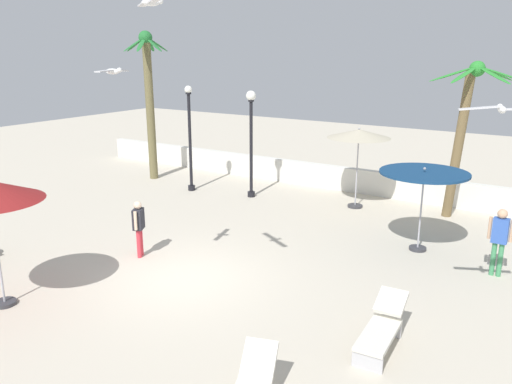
# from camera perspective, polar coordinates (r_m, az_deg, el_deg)

# --- Properties ---
(ground_plane) EXTENTS (56.00, 56.00, 0.00)m
(ground_plane) POSITION_cam_1_polar(r_m,az_deg,el_deg) (13.00, -8.31, -9.39)
(ground_plane) COLOR beige
(boundary_wall) EXTENTS (25.20, 0.30, 0.94)m
(boundary_wall) POSITION_cam_1_polar(r_m,az_deg,el_deg) (20.82, 9.51, 1.47)
(boundary_wall) COLOR silver
(boundary_wall) RESTS_ON ground_plane
(patio_umbrella_0) EXTENTS (2.19, 2.19, 2.85)m
(patio_umbrella_0) POSITION_cam_1_polar(r_m,az_deg,el_deg) (18.18, 11.28, 6.19)
(patio_umbrella_0) COLOR #333338
(patio_umbrella_0) RESTS_ON ground_plane
(patio_umbrella_1) EXTENTS (2.38, 2.38, 2.37)m
(patio_umbrella_1) POSITION_cam_1_polar(r_m,az_deg,el_deg) (14.65, 18.04, 1.54)
(patio_umbrella_1) COLOR #333338
(patio_umbrella_1) RESTS_ON ground_plane
(palm_tree_0) EXTENTS (2.00, 1.93, 6.18)m
(palm_tree_0) POSITION_cam_1_polar(r_m,az_deg,el_deg) (22.45, -11.73, 10.70)
(palm_tree_0) COLOR brown
(palm_tree_0) RESTS_ON ground_plane
(palm_tree_1) EXTENTS (2.86, 2.88, 5.10)m
(palm_tree_1) POSITION_cam_1_polar(r_m,az_deg,el_deg) (17.88, 22.04, 7.34)
(palm_tree_1) COLOR brown
(palm_tree_1) RESTS_ON ground_plane
(lamp_post_1) EXTENTS (0.37, 0.37, 4.00)m
(lamp_post_1) POSITION_cam_1_polar(r_m,az_deg,el_deg) (19.20, -0.54, 6.53)
(lamp_post_1) COLOR black
(lamp_post_1) RESTS_ON ground_plane
(lamp_post_2) EXTENTS (0.29, 0.29, 4.11)m
(lamp_post_2) POSITION_cam_1_polar(r_m,az_deg,el_deg) (20.32, -7.31, 6.17)
(lamp_post_2) COLOR black
(lamp_post_2) RESTS_ON ground_plane
(lounge_chair_1) EXTENTS (0.67, 1.87, 0.81)m
(lounge_chair_1) POSITION_cam_1_polar(r_m,az_deg,el_deg) (10.29, 13.73, -14.22)
(lounge_chair_1) COLOR #B7B7BC
(lounge_chair_1) RESTS_ON ground_plane
(guest_0) EXTENTS (0.38, 0.51, 1.56)m
(guest_0) POSITION_cam_1_polar(r_m,az_deg,el_deg) (14.16, -12.83, -3.42)
(guest_0) COLOR #D8333F
(guest_0) RESTS_ON ground_plane
(guest_1) EXTENTS (0.56, 0.24, 1.73)m
(guest_1) POSITION_cam_1_polar(r_m,az_deg,el_deg) (13.94, 25.31, -4.38)
(guest_1) COLOR #3F8C59
(guest_1) RESTS_ON ground_plane
(seagull_0) EXTENTS (0.41, 1.05, 0.14)m
(seagull_0) POSITION_cam_1_polar(r_m,az_deg,el_deg) (11.19, -15.49, 12.75)
(seagull_0) COLOR white
(seagull_1) EXTENTS (1.20, 0.81, 0.14)m
(seagull_1) POSITION_cam_1_polar(r_m,az_deg,el_deg) (9.59, -11.45, 19.87)
(seagull_1) COLOR white
(seagull_2) EXTENTS (1.33, 0.60, 0.14)m
(seagull_2) POSITION_cam_1_polar(r_m,az_deg,el_deg) (9.58, 25.50, 8.30)
(seagull_2) COLOR white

